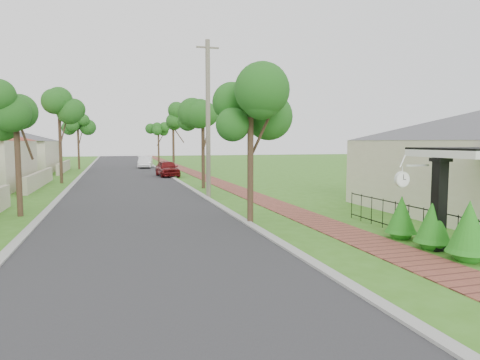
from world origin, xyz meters
name	(u,v)px	position (x,y,z in m)	size (l,w,h in m)	color
ground	(268,253)	(0.00, 0.00, 0.00)	(160.00, 160.00, 0.00)	#3B741B
road	(128,184)	(-3.00, 20.00, 0.00)	(7.00, 120.00, 0.02)	#28282B
kerb_right	(181,183)	(0.65, 20.00, 0.00)	(0.30, 120.00, 0.10)	#9E9E99
kerb_left	(72,186)	(-6.65, 20.00, 0.00)	(0.30, 120.00, 0.10)	#9E9E99
sidewalk	(216,182)	(3.25, 20.00, 0.00)	(1.50, 120.00, 0.03)	brown
porch_post	(439,209)	(4.55, -1.00, 1.12)	(0.48, 0.48, 2.52)	black
picket_fence	(423,223)	(4.90, 0.00, 0.53)	(0.03, 8.02, 1.00)	black
street_trees	(126,123)	(-2.87, 26.84, 4.54)	(10.70, 37.65, 5.89)	#382619
hedge_row	(436,226)	(4.45, -1.05, 0.67)	(0.93, 3.46, 1.61)	#166B15
parked_car_red	(167,169)	(0.40, 25.74, 0.67)	(1.58, 3.93, 1.34)	maroon
parked_car_white	(145,162)	(-0.56, 38.15, 0.66)	(1.40, 4.00, 1.32)	white
near_tree	(250,115)	(0.80, 4.08, 3.87)	(1.90, 1.90, 4.87)	#382619
utility_pole	(208,118)	(0.90, 11.67, 4.16)	(1.20, 0.24, 8.20)	slate
station_clock	(403,178)	(3.69, -0.60, 1.95)	(1.07, 0.13, 0.61)	white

